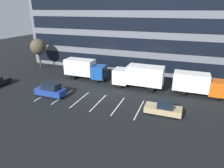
% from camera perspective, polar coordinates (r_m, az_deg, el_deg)
% --- Properties ---
extents(ground_plane, '(120.00, 120.00, 0.00)m').
position_cam_1_polar(ground_plane, '(29.91, -4.07, -2.60)').
color(ground_plane, black).
extents(office_building, '(41.53, 13.47, 18.00)m').
position_cam_1_polar(office_building, '(44.46, 5.66, 17.05)').
color(office_building, slate).
rests_on(office_building, ground_plane).
extents(lot_markings, '(14.14, 5.40, 0.01)m').
position_cam_1_polar(lot_markings, '(27.51, -6.61, -4.87)').
color(lot_markings, silver).
rests_on(lot_markings, ground_plane).
extents(box_truck_orange, '(7.06, 2.34, 3.27)m').
position_cam_1_polar(box_truck_orange, '(30.95, 23.20, 0.18)').
color(box_truck_orange, '#D85914').
rests_on(box_truck_orange, ground_plane).
extents(box_truck_blue, '(7.49, 2.48, 3.47)m').
position_cam_1_polar(box_truck_blue, '(35.56, -7.79, 4.46)').
color(box_truck_blue, '#194799').
rests_on(box_truck_blue, ground_plane).
extents(box_truck_white, '(7.90, 2.62, 3.66)m').
position_cam_1_polar(box_truck_white, '(31.27, 7.68, 2.37)').
color(box_truck_white, white).
rests_on(box_truck_white, ground_plane).
extents(sedan_tan, '(4.29, 1.79, 1.54)m').
position_cam_1_polar(sedan_tan, '(24.61, 14.49, -6.81)').
color(sedan_tan, tan).
rests_on(sedan_tan, ground_plane).
extents(suv_navy, '(4.25, 1.80, 1.92)m').
position_cam_1_polar(suv_navy, '(29.81, -17.15, -1.67)').
color(suv_navy, navy).
rests_on(suv_navy, ground_plane).
extents(bare_tree, '(3.24, 3.24, 6.07)m').
position_cam_1_polar(bare_tree, '(44.35, -20.30, 9.92)').
color(bare_tree, '#473323').
rests_on(bare_tree, ground_plane).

